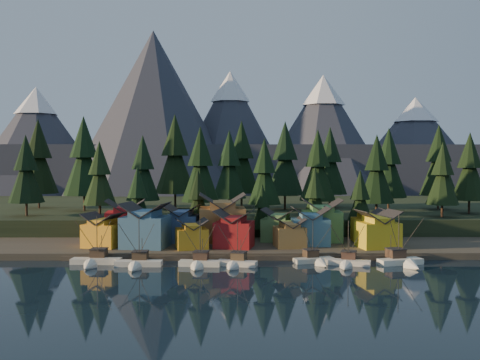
{
  "coord_description": "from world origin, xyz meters",
  "views": [
    {
      "loc": [
        -2.08,
        -101.1,
        21.64
      ],
      "look_at": [
        -0.97,
        30.0,
        17.06
      ],
      "focal_mm": 40.0,
      "sensor_mm": 36.0,
      "label": 1
    }
  ],
  "objects_px": {
    "boat_3": "(236,257)",
    "boat_5": "(347,257)",
    "boat_0": "(94,255)",
    "house_front_1": "(145,224)",
    "boat_6": "(403,255)",
    "house_front_0": "(103,229)",
    "house_back_1": "(182,222)",
    "house_back_0": "(126,219)",
    "boat_2": "(199,257)",
    "boat_1": "(138,257)",
    "boat_4": "(316,255)"
  },
  "relations": [
    {
      "from": "house_front_1",
      "to": "boat_6",
      "type": "bearing_deg",
      "value": -5.82
    },
    {
      "from": "boat_5",
      "to": "house_front_0",
      "type": "relative_size",
      "value": 1.06
    },
    {
      "from": "house_front_1",
      "to": "house_back_0",
      "type": "relative_size",
      "value": 1.07
    },
    {
      "from": "boat_3",
      "to": "house_front_1",
      "type": "xyz_separation_m",
      "value": [
        -21.14,
        15.65,
        5.01
      ]
    },
    {
      "from": "boat_1",
      "to": "boat_4",
      "type": "distance_m",
      "value": 37.28
    },
    {
      "from": "boat_2",
      "to": "house_front_0",
      "type": "height_order",
      "value": "boat_2"
    },
    {
      "from": "boat_5",
      "to": "house_front_1",
      "type": "height_order",
      "value": "house_front_1"
    },
    {
      "from": "boat_1",
      "to": "house_back_0",
      "type": "bearing_deg",
      "value": 107.57
    },
    {
      "from": "boat_2",
      "to": "boat_6",
      "type": "xyz_separation_m",
      "value": [
        42.38,
        1.17,
        0.21
      ]
    },
    {
      "from": "boat_6",
      "to": "house_front_1",
      "type": "xyz_separation_m",
      "value": [
        -55.98,
        14.47,
        4.73
      ]
    },
    {
      "from": "boat_5",
      "to": "house_back_1",
      "type": "distance_m",
      "value": 43.83
    },
    {
      "from": "boat_1",
      "to": "house_front_1",
      "type": "relative_size",
      "value": 0.95
    },
    {
      "from": "boat_3",
      "to": "house_front_0",
      "type": "xyz_separation_m",
      "value": [
        -31.28,
        16.42,
        3.72
      ]
    },
    {
      "from": "boat_2",
      "to": "boat_3",
      "type": "height_order",
      "value": "boat_2"
    },
    {
      "from": "boat_1",
      "to": "boat_4",
      "type": "relative_size",
      "value": 1.1
    },
    {
      "from": "boat_0",
      "to": "boat_6",
      "type": "height_order",
      "value": "boat_6"
    },
    {
      "from": "boat_6",
      "to": "house_front_0",
      "type": "bearing_deg",
      "value": 152.47
    },
    {
      "from": "boat_6",
      "to": "house_back_0",
      "type": "relative_size",
      "value": 1.1
    },
    {
      "from": "boat_0",
      "to": "boat_4",
      "type": "height_order",
      "value": "boat_0"
    },
    {
      "from": "boat_5",
      "to": "house_front_1",
      "type": "bearing_deg",
      "value": 179.38
    },
    {
      "from": "boat_1",
      "to": "house_back_1",
      "type": "height_order",
      "value": "house_back_1"
    },
    {
      "from": "boat_0",
      "to": "boat_5",
      "type": "relative_size",
      "value": 1.14
    },
    {
      "from": "boat_2",
      "to": "house_back_1",
      "type": "xyz_separation_m",
      "value": [
        -5.87,
        24.41,
        4.29
      ]
    },
    {
      "from": "boat_3",
      "to": "house_back_1",
      "type": "distance_m",
      "value": 28.2
    },
    {
      "from": "boat_1",
      "to": "boat_6",
      "type": "distance_m",
      "value": 54.98
    },
    {
      "from": "boat_1",
      "to": "boat_2",
      "type": "relative_size",
      "value": 1.02
    },
    {
      "from": "boat_0",
      "to": "house_front_1",
      "type": "distance_m",
      "value": 16.59
    },
    {
      "from": "boat_0",
      "to": "house_front_1",
      "type": "relative_size",
      "value": 1.02
    },
    {
      "from": "boat_2",
      "to": "house_back_0",
      "type": "relative_size",
      "value": 0.99
    },
    {
      "from": "boat_2",
      "to": "boat_4",
      "type": "relative_size",
      "value": 1.08
    },
    {
      "from": "boat_3",
      "to": "boat_5",
      "type": "height_order",
      "value": "boat_5"
    },
    {
      "from": "boat_6",
      "to": "boat_1",
      "type": "bearing_deg",
      "value": 166.82
    },
    {
      "from": "boat_3",
      "to": "house_front_0",
      "type": "relative_size",
      "value": 1.05
    },
    {
      "from": "boat_5",
      "to": "boat_3",
      "type": "bearing_deg",
      "value": -160.3
    },
    {
      "from": "boat_3",
      "to": "boat_5",
      "type": "bearing_deg",
      "value": 17.0
    },
    {
      "from": "boat_2",
      "to": "boat_6",
      "type": "distance_m",
      "value": 42.4
    },
    {
      "from": "house_back_1",
      "to": "house_front_1",
      "type": "bearing_deg",
      "value": -125.44
    },
    {
      "from": "boat_4",
      "to": "boat_2",
      "type": "bearing_deg",
      "value": 171.99
    },
    {
      "from": "boat_2",
      "to": "house_back_1",
      "type": "bearing_deg",
      "value": 109.62
    },
    {
      "from": "boat_1",
      "to": "house_front_0",
      "type": "xyz_separation_m",
      "value": [
        -11.15,
        16.56,
        3.72
      ]
    },
    {
      "from": "boat_4",
      "to": "boat_0",
      "type": "bearing_deg",
      "value": 165.55
    },
    {
      "from": "boat_6",
      "to": "house_back_1",
      "type": "xyz_separation_m",
      "value": [
        -48.25,
        23.24,
        4.08
      ]
    },
    {
      "from": "boat_1",
      "to": "house_front_0",
      "type": "distance_m",
      "value": 20.31
    },
    {
      "from": "boat_1",
      "to": "house_back_1",
      "type": "bearing_deg",
      "value": 75.69
    },
    {
      "from": "house_front_0",
      "to": "house_back_1",
      "type": "bearing_deg",
      "value": 39.12
    },
    {
      "from": "boat_6",
      "to": "house_front_1",
      "type": "distance_m",
      "value": 58.01
    },
    {
      "from": "boat_2",
      "to": "boat_5",
      "type": "xyz_separation_m",
      "value": [
        30.69,
        0.64,
        -0.16
      ]
    },
    {
      "from": "boat_6",
      "to": "house_front_0",
      "type": "height_order",
      "value": "boat_6"
    },
    {
      "from": "boat_0",
      "to": "boat_1",
      "type": "relative_size",
      "value": 1.08
    },
    {
      "from": "boat_2",
      "to": "house_back_1",
      "type": "distance_m",
      "value": 25.47
    }
  ]
}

